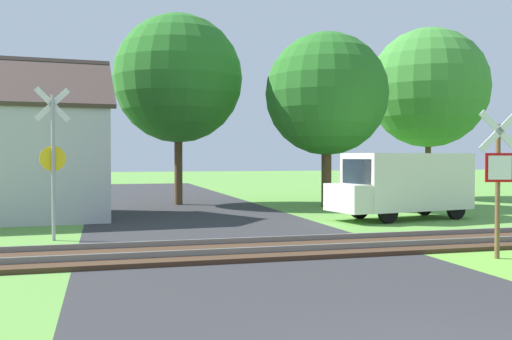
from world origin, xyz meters
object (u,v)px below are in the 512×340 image
at_px(tree_far, 428,88).
at_px(mail_truck, 404,183).
at_px(crossing_sign_far, 53,154).
at_px(stop_sign_near, 498,174).
at_px(tree_center, 178,79).
at_px(house, 1,159).
at_px(tree_right, 327,94).

distance_m(tree_far, mail_truck, 11.24).
relative_size(crossing_sign_far, tree_far, 0.45).
height_order(stop_sign_near, tree_far, tree_far).
bearing_deg(tree_center, crossing_sign_far, -113.90).
bearing_deg(house, crossing_sign_far, -73.44).
xyz_separation_m(tree_center, tree_right, (5.99, -2.59, -0.78)).
bearing_deg(house, tree_right, 4.34).
relative_size(tree_center, tree_right, 1.14).
bearing_deg(tree_right, crossing_sign_far, -144.40).
bearing_deg(stop_sign_near, tree_far, -105.87).
bearing_deg(tree_right, mail_truck, -83.40).
height_order(stop_sign_near, tree_center, tree_center).
relative_size(crossing_sign_far, mail_truck, 0.75).
relative_size(stop_sign_near, tree_center, 0.37).
height_order(stop_sign_near, crossing_sign_far, crossing_sign_far).
xyz_separation_m(tree_right, mail_truck, (0.62, -5.37, -3.56)).
bearing_deg(stop_sign_near, house, -32.56).
bearing_deg(crossing_sign_far, house, 96.70).
bearing_deg(stop_sign_near, mail_truck, -93.60).
height_order(crossing_sign_far, tree_far, tree_far).
bearing_deg(stop_sign_near, tree_right, -84.58).
distance_m(crossing_sign_far, tree_far, 20.42).
distance_m(house, mail_truck, 13.68).
bearing_deg(mail_truck, house, 64.96).
distance_m(tree_center, tree_far, 12.74).
bearing_deg(mail_truck, tree_center, 29.79).
relative_size(crossing_sign_far, tree_right, 0.52).
relative_size(house, tree_right, 1.01).
height_order(tree_right, mail_truck, tree_right).
xyz_separation_m(stop_sign_near, tree_right, (1.35, 12.66, 3.04)).
bearing_deg(tree_far, crossing_sign_far, -148.70).
bearing_deg(tree_far, stop_sign_near, -117.38).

